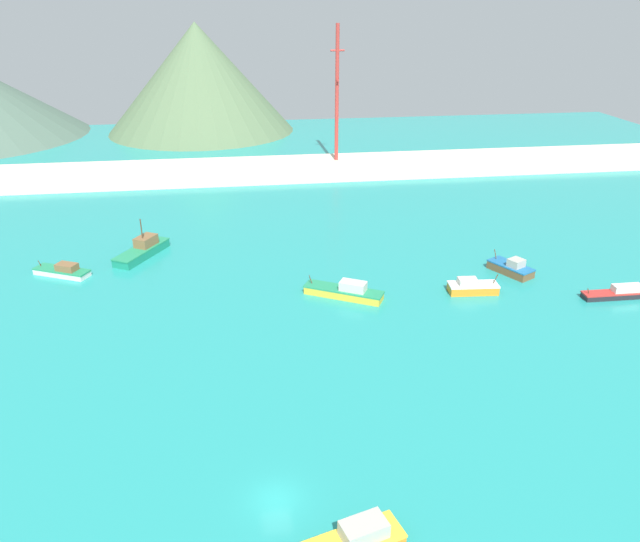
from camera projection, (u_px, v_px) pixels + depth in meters
ground at (259, 326)px, 77.42m from camera, size 260.00×280.00×0.50m
fishing_boat_0 at (355, 541)px, 45.32m from camera, size 8.50×4.90×2.45m
fishing_boat_1 at (511, 268)px, 91.13m from camera, size 5.78×7.39×2.81m
fishing_boat_2 at (63, 271)px, 90.56m from camera, size 8.93×6.03×1.98m
fishing_boat_4 at (472, 287)px, 85.22m from camera, size 7.14×3.18×2.73m
fishing_boat_5 at (620, 293)px, 83.85m from camera, size 10.06×2.08×1.88m
fishing_boat_6 at (345, 291)px, 83.93m from camera, size 11.02×7.70×2.50m
fishing_boat_7 at (143, 250)px, 97.26m from camera, size 8.22×11.20×6.16m
beach_strip at (244, 170)px, 143.50m from camera, size 247.00×22.53×1.20m
hill_central at (199, 78)px, 182.64m from camera, size 56.54×56.54×31.64m
radio_tower at (337, 96)px, 143.98m from camera, size 3.27×2.62×32.72m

